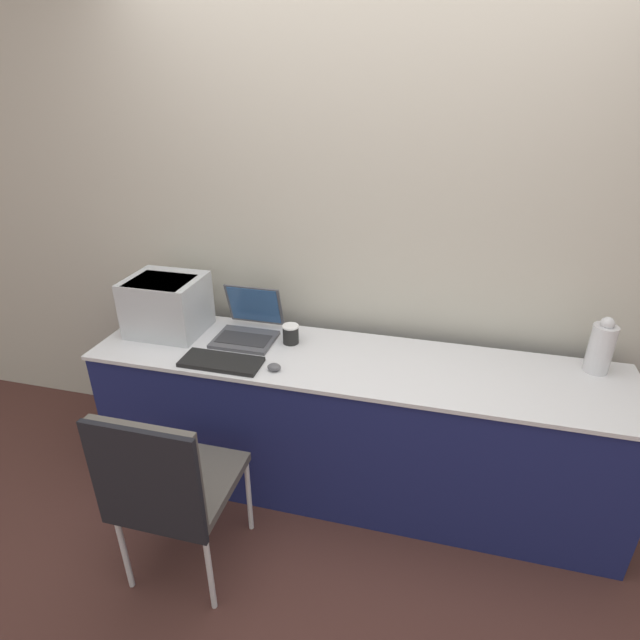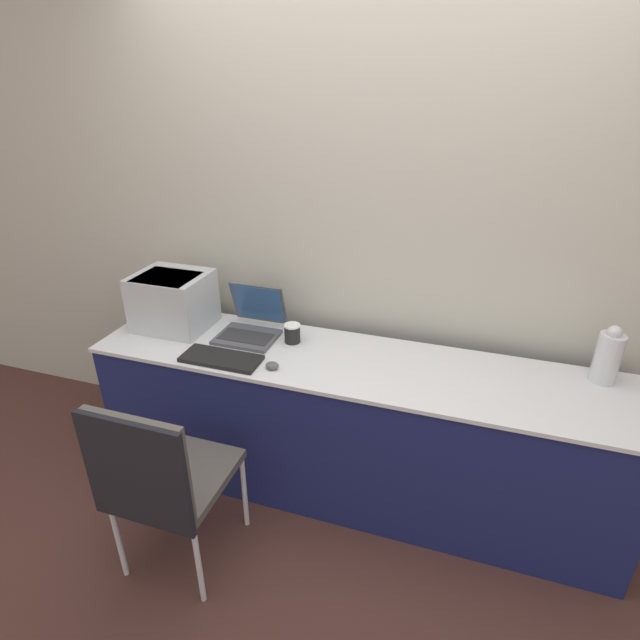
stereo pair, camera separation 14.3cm
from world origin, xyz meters
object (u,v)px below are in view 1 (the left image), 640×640
Objects in this scene: coffee_cup at (291,334)px; external_keyboard at (221,362)px; chair at (165,483)px; metal_pitcher at (601,347)px; printer at (166,303)px; mouse at (274,367)px; laptop_left at (248,327)px.

external_keyboard is at bearing -132.31° from coffee_cup.
metal_pitcher is at bearing 28.82° from chair.
mouse is at bearing -20.23° from printer.
laptop_left is at bearing 86.08° from external_keyboard.
metal_pitcher is (1.67, 0.08, 0.07)m from laptop_left.
mouse is at bearing -50.37° from laptop_left.
printer is at bearing -177.59° from coffee_cup.
metal_pitcher is (2.10, 0.12, -0.04)m from printer.
laptop_left reaches higher than coffee_cup.
laptop_left is 0.24m from coffee_cup.
chair reaches higher than mouse.
chair is (-0.26, -0.57, -0.24)m from mouse.
chair reaches higher than coffee_cup.
external_keyboard is at bearing -93.92° from laptop_left.
laptop_left is 3.30× the size of coffee_cup.
chair is (-0.02, -0.86, -0.27)m from laptop_left.
laptop_left reaches higher than external_keyboard.
mouse is at bearing -88.88° from coffee_cup.
laptop_left reaches higher than mouse.
external_keyboard is 0.42× the size of chair.
external_keyboard is 1.41× the size of metal_pitcher.
laptop_left is 0.30m from external_keyboard.
external_keyboard is 3.92× the size of coffee_cup.
mouse is (0.01, -0.28, -0.03)m from coffee_cup.
metal_pitcher is at bearing 12.38° from external_keyboard.
laptop_left is at bearing 176.24° from coffee_cup.
external_keyboard is at bearing -167.62° from metal_pitcher.
printer is at bearing -174.22° from laptop_left.
chair is at bearing -90.37° from external_keyboard.
laptop_left is (0.43, 0.04, -0.11)m from printer.
laptop_left is 5.05× the size of mouse.
external_keyboard is at bearing -31.68° from printer.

